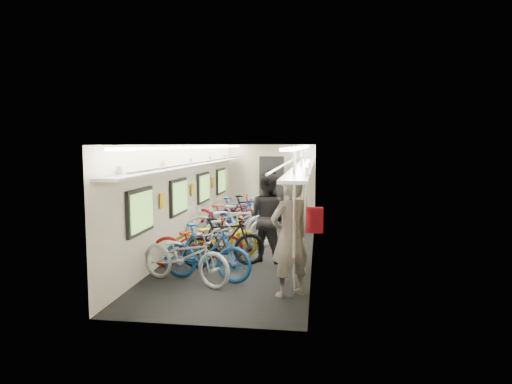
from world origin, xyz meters
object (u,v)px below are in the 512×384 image
(bicycle_0, at_px, (185,255))
(passenger_mid, at_px, (268,217))
(bicycle_1, at_px, (206,253))
(backpack, at_px, (314,220))
(passenger_near, at_px, (290,236))

(bicycle_0, relative_size, passenger_mid, 1.02)
(bicycle_1, height_order, passenger_mid, passenger_mid)
(bicycle_0, distance_m, passenger_mid, 2.20)
(backpack, bearing_deg, bicycle_1, 153.00)
(bicycle_0, distance_m, bicycle_1, 0.38)
(backpack, bearing_deg, passenger_mid, 109.46)
(bicycle_0, distance_m, backpack, 2.45)
(backpack, bearing_deg, passenger_near, 142.17)
(bicycle_1, relative_size, passenger_near, 0.88)
(passenger_near, bearing_deg, passenger_mid, -112.93)
(bicycle_0, xyz_separation_m, bicycle_1, (0.33, 0.19, 0.02))
(passenger_near, height_order, backpack, passenger_near)
(bicycle_1, relative_size, passenger_mid, 0.93)
(passenger_mid, xyz_separation_m, backpack, (0.98, -2.44, 0.37))
(passenger_near, bearing_deg, bicycle_0, -50.82)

